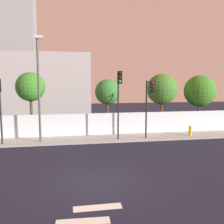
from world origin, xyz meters
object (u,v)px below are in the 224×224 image
Objects in this scene: roadside_tree_midright at (162,89)px; roadside_tree_rightmost at (200,91)px; traffic_light_left at (150,97)px; street_lamp_curbside at (39,83)px; fire_hydrant at (190,130)px; roadside_tree_midleft at (108,92)px; roadside_tree_leftmost at (30,87)px; traffic_light_right at (119,91)px.

roadside_tree_midright reaches higher than roadside_tree_rightmost.
street_lamp_curbside is at bearing 175.94° from traffic_light_left.
fire_hydrant is (11.88, 0.25, -3.91)m from street_lamp_curbside.
roadside_tree_midright is at bearing 0.00° from roadside_tree_midleft.
traffic_light_left is 9.73m from roadside_tree_leftmost.
roadside_tree_midleft is at bearing 180.00° from roadside_tree_rightmost.
roadside_tree_leftmost reaches higher than traffic_light_right.
traffic_light_left is 2.36m from traffic_light_right.
traffic_light_right is at bearing -4.10° from street_lamp_curbside.
roadside_tree_rightmost is (8.66, -0.00, 0.03)m from roadside_tree_midleft.
roadside_tree_rightmost is (3.69, -0.00, -0.19)m from roadside_tree_midright.
traffic_light_right is 8.99m from roadside_tree_rightmost.
fire_hydrant is at bearing -11.84° from roadside_tree_leftmost.
traffic_light_left is at bearing -21.26° from roadside_tree_leftmost.
street_lamp_curbside is at bearing -151.46° from roadside_tree_midleft.
street_lamp_curbside is 1.41× the size of roadside_tree_midright.
roadside_tree_midright is (11.38, 0.00, -0.23)m from roadside_tree_leftmost.
street_lamp_curbside reaches higher than roadside_tree_leftmost.
roadside_tree_midright is (2.33, 3.52, 0.44)m from traffic_light_left.
street_lamp_curbside reaches higher than traffic_light_left.
street_lamp_curbside is 1.44× the size of roadside_tree_rightmost.
street_lamp_curbside is at bearing -178.78° from fire_hydrant.
street_lamp_curbside is 6.23m from roadside_tree_midleft.
roadside_tree_leftmost is at bearing 180.00° from roadside_tree_rightmost.
street_lamp_curbside reaches higher than roadside_tree_midright.
roadside_tree_rightmost reaches higher than fire_hydrant.
traffic_light_left is 4.25m from roadside_tree_midright.
traffic_light_right is 5.73m from roadside_tree_midright.
roadside_tree_midleft is 8.66m from roadside_tree_rightmost.
fire_hydrant is 13.61m from roadside_tree_leftmost.
traffic_light_right is 1.08× the size of roadside_tree_midleft.
roadside_tree_midleft is at bearing 126.81° from traffic_light_left.
traffic_light_left is 6.98m from roadside_tree_rightmost.
street_lamp_curbside is 1.56× the size of roadside_tree_midleft.
roadside_tree_leftmost reaches higher than traffic_light_left.
fire_hydrant is at bearing 12.18° from traffic_light_left.
traffic_light_right is at bearing 176.03° from traffic_light_left.
traffic_light_left is 8.15m from street_lamp_curbside.
traffic_light_left is 4.40m from roadside_tree_midleft.
traffic_light_left reaches higher than fire_hydrant.
roadside_tree_midleft is (6.41, 0.00, -0.45)m from roadside_tree_leftmost.
fire_hydrant is 0.16× the size of roadside_tree_leftmost.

